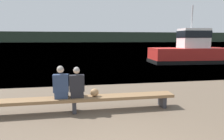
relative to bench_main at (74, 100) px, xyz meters
The scene contains 7 objects.
water_surface 123.52m from the bench_main, 89.61° to the left, with size 240.00×240.00×0.00m, color #386084.
far_shoreline 133.48m from the bench_main, 89.64° to the left, with size 600.00×12.00×6.78m, color #2D3D2D.
bench_main is the anchor object (origin of this frame).
person_left 0.64m from the bench_main, behind, with size 0.45×0.37×1.00m.
person_right 0.49m from the bench_main, ahead, with size 0.45×0.37×0.96m.
shopping_bag 0.67m from the bench_main, ahead, with size 0.27×0.21×0.25m.
tugboat_red 15.59m from the bench_main, 46.73° to the left, with size 7.48×3.51×5.31m.
Camera 1 is at (-0.71, -2.68, 2.26)m, focal length 32.00 mm.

